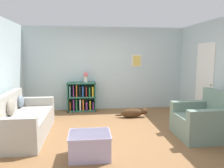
# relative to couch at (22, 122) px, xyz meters

# --- Properties ---
(ground_plane) EXTENTS (14.00, 14.00, 0.00)m
(ground_plane) POSITION_rel_couch_xyz_m (1.99, -0.01, -0.32)
(ground_plane) COLOR brown
(wall_back) EXTENTS (5.60, 0.13, 2.60)m
(wall_back) POSITION_rel_couch_xyz_m (1.99, 2.24, 0.98)
(wall_back) COLOR silver
(wall_back) RESTS_ON ground_plane
(wall_right) EXTENTS (0.16, 5.00, 2.60)m
(wall_right) POSITION_rel_couch_xyz_m (4.53, 0.01, 0.97)
(wall_right) COLOR silver
(wall_right) RESTS_ON ground_plane
(couch) EXTENTS (0.94, 2.00, 0.90)m
(couch) POSITION_rel_couch_xyz_m (0.00, 0.00, 0.00)
(couch) COLOR #ADA89E
(couch) RESTS_ON ground_plane
(bookshelf) EXTENTS (0.87, 0.35, 0.90)m
(bookshelf) POSITION_rel_couch_xyz_m (1.22, 2.01, 0.10)
(bookshelf) COLOR #2D6B56
(bookshelf) RESTS_ON ground_plane
(recliner_chair) EXTENTS (0.96, 0.99, 0.99)m
(recliner_chair) POSITION_rel_couch_xyz_m (3.82, -0.49, 0.03)
(recliner_chair) COLOR gray
(recliner_chair) RESTS_ON ground_plane
(coffee_table) EXTENTS (0.71, 0.57, 0.42)m
(coffee_table) POSITION_rel_couch_xyz_m (1.43, -1.14, -0.10)
(coffee_table) COLOR #ADA3CC
(coffee_table) RESTS_ON ground_plane
(dog) EXTENTS (0.91, 0.22, 0.25)m
(dog) POSITION_rel_couch_xyz_m (2.67, 1.12, -0.19)
(dog) COLOR #472D19
(dog) RESTS_ON ground_plane
(vase) EXTENTS (0.15, 0.15, 0.32)m
(vase) POSITION_rel_couch_xyz_m (1.36, 2.00, 0.76)
(vase) COLOR silver
(vase) RESTS_ON bookshelf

